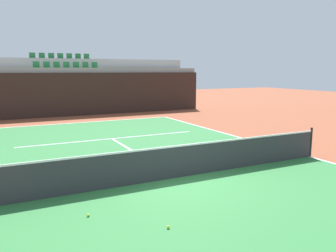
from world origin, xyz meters
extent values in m
plane|color=brown|center=(0.00, 0.00, 0.00)|extent=(80.00, 80.00, 0.00)
cube|color=#2D7238|center=(0.00, 0.00, 0.01)|extent=(11.00, 24.00, 0.01)
cube|color=white|center=(0.00, 11.95, 0.01)|extent=(11.00, 0.10, 0.00)
cube|color=white|center=(5.45, 0.00, 0.01)|extent=(0.10, 24.00, 0.00)
cube|color=white|center=(0.00, 6.40, 0.01)|extent=(8.26, 0.10, 0.00)
cube|color=white|center=(0.00, 3.20, 0.01)|extent=(0.10, 6.40, 0.00)
cube|color=black|center=(0.00, 15.39, 1.48)|extent=(19.78, 0.30, 2.96)
cube|color=#9E9E99|center=(0.00, 16.74, 1.65)|extent=(19.78, 2.40, 3.30)
cube|color=#9E9E99|center=(0.00, 19.14, 2.00)|extent=(19.78, 2.40, 4.00)
cube|color=#1E6633|center=(-2.04, 16.74, 3.32)|extent=(0.44, 0.44, 0.04)
cube|color=#1E6633|center=(-2.04, 16.94, 3.54)|extent=(0.44, 0.04, 0.40)
cube|color=#1E6633|center=(-1.36, 16.74, 3.32)|extent=(0.44, 0.44, 0.04)
cube|color=#1E6633|center=(-1.36, 16.94, 3.54)|extent=(0.44, 0.04, 0.40)
cube|color=#1E6633|center=(-0.68, 16.74, 3.32)|extent=(0.44, 0.44, 0.04)
cube|color=#1E6633|center=(-0.68, 16.94, 3.54)|extent=(0.44, 0.04, 0.40)
cube|color=#1E6633|center=(0.00, 16.74, 3.32)|extent=(0.44, 0.44, 0.04)
cube|color=#1E6633|center=(0.00, 16.94, 3.54)|extent=(0.44, 0.04, 0.40)
cube|color=#1E6633|center=(0.68, 16.74, 3.32)|extent=(0.44, 0.44, 0.04)
cube|color=#1E6633|center=(0.68, 16.94, 3.54)|extent=(0.44, 0.04, 0.40)
cube|color=#1E6633|center=(1.36, 16.74, 3.32)|extent=(0.44, 0.44, 0.04)
cube|color=#1E6633|center=(1.36, 16.94, 3.54)|extent=(0.44, 0.04, 0.40)
cube|color=#1E6633|center=(2.04, 16.74, 3.32)|extent=(0.44, 0.44, 0.04)
cube|color=#1E6633|center=(2.04, 16.94, 3.54)|extent=(0.44, 0.04, 0.40)
cube|color=#1E6633|center=(-2.04, 19.14, 4.02)|extent=(0.44, 0.44, 0.04)
cube|color=#1E6633|center=(-2.04, 19.34, 4.24)|extent=(0.44, 0.04, 0.40)
cube|color=#1E6633|center=(-1.36, 19.14, 4.02)|extent=(0.44, 0.44, 0.04)
cube|color=#1E6633|center=(-1.36, 19.34, 4.24)|extent=(0.44, 0.04, 0.40)
cube|color=#1E6633|center=(-0.68, 19.14, 4.02)|extent=(0.44, 0.44, 0.04)
cube|color=#1E6633|center=(-0.68, 19.34, 4.24)|extent=(0.44, 0.04, 0.40)
cube|color=#1E6633|center=(0.00, 19.14, 4.02)|extent=(0.44, 0.44, 0.04)
cube|color=#1E6633|center=(0.00, 19.34, 4.24)|extent=(0.44, 0.04, 0.40)
cube|color=#1E6633|center=(0.68, 19.14, 4.02)|extent=(0.44, 0.44, 0.04)
cube|color=#1E6633|center=(0.68, 19.34, 4.24)|extent=(0.44, 0.04, 0.40)
cube|color=#1E6633|center=(1.36, 19.14, 4.02)|extent=(0.44, 0.44, 0.04)
cube|color=#1E6633|center=(1.36, 19.34, 4.24)|extent=(0.44, 0.04, 0.40)
cube|color=#1E6633|center=(2.04, 19.14, 4.02)|extent=(0.44, 0.44, 0.04)
cube|color=#1E6633|center=(2.04, 19.34, 4.24)|extent=(0.44, 0.04, 0.40)
cylinder|color=black|center=(5.50, 0.00, 0.55)|extent=(0.08, 0.08, 1.07)
cube|color=#333338|center=(0.00, 0.00, 0.47)|extent=(10.90, 0.02, 0.92)
cube|color=white|center=(0.00, 0.00, 0.96)|extent=(10.90, 0.04, 0.05)
sphere|color=#CCE033|center=(-3.00, -1.52, 0.04)|extent=(0.07, 0.07, 0.07)
sphere|color=#CCE033|center=(-1.71, -2.79, 0.04)|extent=(0.07, 0.07, 0.07)
camera|label=1|loc=(-4.54, -8.44, 3.12)|focal=36.22mm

